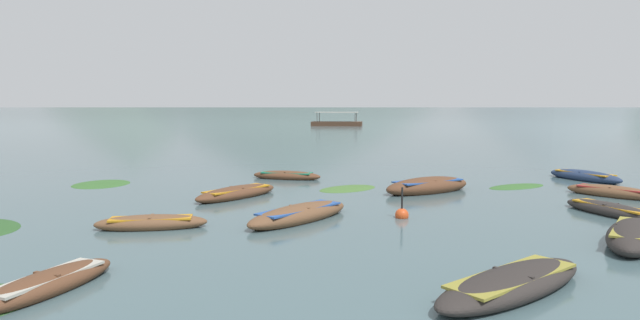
# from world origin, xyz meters

# --- Properties ---
(ground_plane) EXTENTS (6000.00, 6000.00, 0.00)m
(ground_plane) POSITION_xyz_m (0.00, 1500.00, 0.00)
(ground_plane) COLOR #476066
(mountain_1) EXTENTS (725.18, 725.18, 258.69)m
(mountain_1) POSITION_xyz_m (-766.84, 2162.92, 129.35)
(mountain_1) COLOR #56665B
(mountain_1) RESTS_ON ground
(mountain_2) EXTENTS (1239.36, 1239.36, 338.76)m
(mountain_2) POSITION_xyz_m (-125.41, 2109.55, 169.38)
(mountain_2) COLOR #4C5B56
(mountain_2) RESTS_ON ground
(mountain_3) EXTENTS (842.43, 842.43, 278.15)m
(mountain_3) POSITION_xyz_m (977.79, 2243.67, 139.08)
(mountain_3) COLOR slate
(mountain_3) RESTS_ON ground
(rowboat_0) EXTENTS (3.02, 3.63, 0.69)m
(rowboat_0) POSITION_xyz_m (6.92, 8.85, 0.21)
(rowboat_0) COLOR #2D2826
(rowboat_0) RESTS_ON ground
(rowboat_1) EXTENTS (3.53, 3.93, 0.61)m
(rowboat_1) POSITION_xyz_m (-1.50, 11.62, 0.19)
(rowboat_1) COLOR brown
(rowboat_1) RESTS_ON ground
(rowboat_2) EXTENTS (4.19, 3.27, 0.75)m
(rowboat_2) POSITION_xyz_m (3.43, 16.93, 0.23)
(rowboat_2) COLOR brown
(rowboat_2) RESTS_ON ground
(rowboat_3) EXTENTS (4.08, 3.60, 0.54)m
(rowboat_3) POSITION_xyz_m (2.67, 5.43, 0.17)
(rowboat_3) COLOR #2D2826
(rowboat_3) RESTS_ON ground
(rowboat_4) EXTENTS (2.61, 3.83, 0.57)m
(rowboat_4) POSITION_xyz_m (11.40, 20.33, 0.18)
(rowboat_4) COLOR navy
(rowboat_4) RESTS_ON ground
(rowboat_5) EXTENTS (3.22, 3.74, 0.54)m
(rowboat_5) POSITION_xyz_m (-4.01, 15.65, 0.17)
(rowboat_5) COLOR brown
(rowboat_5) RESTS_ON ground
(rowboat_7) EXTENTS (1.92, 3.23, 0.47)m
(rowboat_7) POSITION_xyz_m (-5.95, 5.50, 0.15)
(rowboat_7) COLOR brown
(rowboat_7) RESTS_ON ground
(rowboat_8) EXTENTS (2.06, 3.50, 0.48)m
(rowboat_8) POSITION_xyz_m (8.31, 12.46, 0.15)
(rowboat_8) COLOR #2D2826
(rowboat_8) RESTS_ON ground
(rowboat_9) EXTENTS (3.44, 1.76, 0.48)m
(rowboat_9) POSITION_xyz_m (-2.46, 20.73, 0.15)
(rowboat_9) COLOR brown
(rowboat_9) RESTS_ON ground
(rowboat_10) EXTENTS (3.20, 1.33, 0.48)m
(rowboat_10) POSITION_xyz_m (-5.64, 10.59, 0.15)
(rowboat_10) COLOR brown
(rowboat_10) RESTS_ON ground
(rowboat_13) EXTENTS (2.98, 3.09, 0.53)m
(rowboat_13) POSITION_xyz_m (10.24, 15.87, 0.17)
(rowboat_13) COLOR brown
(rowboat_13) RESTS_ON ground
(ferry_0) EXTENTS (8.86, 4.59, 2.54)m
(ferry_0) POSITION_xyz_m (1.98, 86.29, 0.45)
(ferry_0) COLOR #4C3323
(ferry_0) RESTS_ON ground
(mooring_buoy) EXTENTS (0.42, 0.42, 1.07)m
(mooring_buoy) POSITION_xyz_m (1.64, 12.00, 0.10)
(mooring_buoy) COLOR #DB4C1E
(mooring_buoy) RESTS_ON ground
(weed_patch_1) EXTENTS (3.19, 2.48, 0.14)m
(weed_patch_1) POSITION_xyz_m (7.49, 18.26, 0.00)
(weed_patch_1) COLOR #38662D
(weed_patch_1) RESTS_ON ground
(weed_patch_2) EXTENTS (3.15, 2.98, 0.14)m
(weed_patch_2) POSITION_xyz_m (0.27, 17.70, 0.00)
(weed_patch_2) COLOR #477033
(weed_patch_2) RESTS_ON ground
(weed_patch_4) EXTENTS (2.53, 2.91, 0.14)m
(weed_patch_4) POSITION_xyz_m (-10.49, 18.99, 0.00)
(weed_patch_4) COLOR #38662D
(weed_patch_4) RESTS_ON ground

